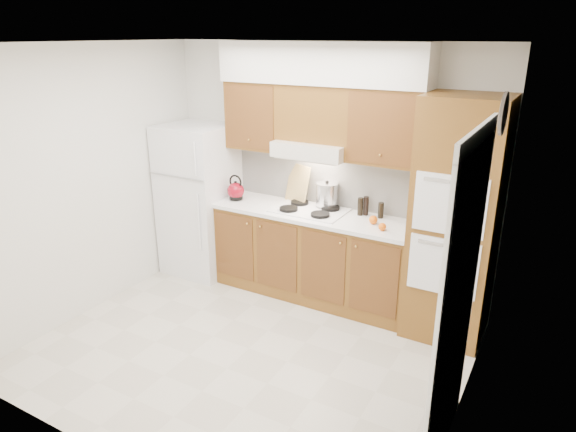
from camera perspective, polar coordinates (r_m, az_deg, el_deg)
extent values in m
plane|color=beige|center=(4.76, -4.38, -14.47)|extent=(3.60, 3.60, 0.00)
plane|color=white|center=(3.94, -5.40, 18.60)|extent=(3.60, 3.60, 0.00)
cube|color=silver|center=(5.42, 4.11, 5.02)|extent=(3.60, 0.02, 2.60)
cube|color=silver|center=(5.36, -21.01, 3.56)|extent=(0.02, 3.00, 2.60)
cube|color=silver|center=(3.55, 20.07, -4.28)|extent=(0.02, 3.00, 2.60)
cube|color=white|center=(5.98, -9.75, 1.80)|extent=(0.75, 0.72, 1.72)
cube|color=brown|center=(5.44, 2.76, -4.41)|extent=(2.11, 0.60, 0.90)
cube|color=white|center=(5.26, 2.79, 0.23)|extent=(2.13, 0.62, 0.04)
cube|color=white|center=(5.42, 4.26, 4.13)|extent=(2.11, 0.03, 0.56)
cube|color=brown|center=(4.76, 18.13, -0.59)|extent=(0.70, 0.65, 2.20)
cube|color=brown|center=(5.51, -3.36, 11.11)|extent=(0.63, 0.33, 0.70)
cube|color=brown|center=(4.90, 11.09, 9.70)|extent=(0.73, 0.33, 0.70)
cube|color=silver|center=(5.17, 2.84, 7.45)|extent=(0.75, 0.45, 0.15)
cube|color=brown|center=(5.16, 3.22, 11.37)|extent=(0.75, 0.33, 0.55)
cube|color=silver|center=(5.08, 3.77, 16.61)|extent=(2.13, 0.36, 0.40)
cube|color=white|center=(5.29, 2.41, 0.65)|extent=(0.74, 0.50, 0.01)
cube|color=black|center=(3.35, 18.26, -10.34)|extent=(0.02, 0.90, 2.10)
cylinder|color=#3F3833|center=(3.86, 22.84, 10.45)|extent=(0.02, 0.30, 0.30)
sphere|color=maroon|center=(5.63, -5.83, 2.80)|extent=(0.23, 0.23, 0.18)
cube|color=tan|center=(5.51, 1.07, 3.56)|extent=(0.33, 0.22, 0.42)
cylinder|color=silver|center=(5.34, 4.33, 2.38)|extent=(0.26, 0.26, 0.23)
cylinder|color=black|center=(5.19, 8.66, 1.12)|extent=(0.06, 0.06, 0.19)
cylinder|color=black|center=(5.18, 8.04, 1.05)|extent=(0.07, 0.07, 0.18)
cylinder|color=black|center=(5.14, 10.28, 0.63)|extent=(0.07, 0.07, 0.16)
sphere|color=orange|center=(4.83, 10.44, -1.19)|extent=(0.07, 0.07, 0.07)
sphere|color=orange|center=(4.97, 9.46, -0.42)|extent=(0.10, 0.10, 0.08)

